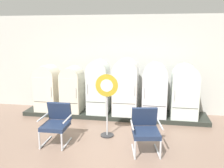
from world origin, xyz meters
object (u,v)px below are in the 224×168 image
at_px(armchair_left, 57,122).
at_px(armchair_right, 145,128).
at_px(refrigerator_0, 47,87).
at_px(refrigerator_2, 98,85).
at_px(refrigerator_4, 155,88).
at_px(refrigerator_1, 72,88).
at_px(refrigerator_3, 125,85).
at_px(refrigerator_5, 185,90).
at_px(sign_stand, 107,104).

height_order(armchair_left, armchair_right, same).
xyz_separation_m(refrigerator_0, armchair_left, (1.06, -1.89, -0.35)).
xyz_separation_m(refrigerator_2, refrigerator_4, (1.63, 0.01, -0.03)).
bearing_deg(refrigerator_1, armchair_right, -40.81).
bearing_deg(refrigerator_3, refrigerator_0, -179.48).
distance_m(refrigerator_5, armchair_left, 3.55).
bearing_deg(refrigerator_4, refrigerator_1, 179.64).
xyz_separation_m(refrigerator_2, refrigerator_3, (0.80, 0.03, 0.02)).
distance_m(refrigerator_0, refrigerator_1, 0.78).
xyz_separation_m(refrigerator_4, armchair_right, (-0.17, -1.94, -0.43)).
bearing_deg(refrigerator_3, sign_stand, -101.23).
relative_size(refrigerator_2, refrigerator_5, 1.05).
xyz_separation_m(armchair_right, sign_stand, (-0.93, 0.58, 0.31)).
bearing_deg(refrigerator_1, refrigerator_5, 0.05).
height_order(refrigerator_2, armchair_left, refrigerator_2).
bearing_deg(armchair_left, sign_stand, 26.59).
xyz_separation_m(armchair_left, sign_stand, (1.05, 0.53, 0.31)).
height_order(refrigerator_1, armchair_right, refrigerator_1).
relative_size(refrigerator_0, refrigerator_2, 0.88).
relative_size(refrigerator_3, sign_stand, 1.06).
xyz_separation_m(refrigerator_4, armchair_left, (-2.16, -1.89, -0.43)).
distance_m(armchair_left, sign_stand, 1.22).
relative_size(refrigerator_0, armchair_left, 1.54).
height_order(refrigerator_2, refrigerator_3, refrigerator_3).
bearing_deg(refrigerator_1, refrigerator_4, -0.36).
distance_m(refrigerator_1, sign_stand, 1.92).
distance_m(refrigerator_3, refrigerator_4, 0.83).
relative_size(refrigerator_3, armchair_right, 1.81).
height_order(armchair_left, sign_stand, sign_stand).
relative_size(refrigerator_2, refrigerator_3, 0.97).
bearing_deg(refrigerator_5, refrigerator_1, -179.95).
xyz_separation_m(refrigerator_1, refrigerator_5, (3.25, 0.00, 0.07)).
relative_size(armchair_left, sign_stand, 0.59).
distance_m(refrigerator_0, sign_stand, 2.51).
bearing_deg(refrigerator_1, refrigerator_3, 0.04).
relative_size(refrigerator_2, armchair_left, 1.75).
bearing_deg(refrigerator_4, sign_stand, -129.00).
bearing_deg(refrigerator_1, refrigerator_0, -178.50).
xyz_separation_m(refrigerator_1, armchair_left, (0.28, -1.91, -0.34)).
distance_m(refrigerator_2, refrigerator_3, 0.80).
bearing_deg(refrigerator_1, armchair_left, -81.65).
height_order(refrigerator_5, sign_stand, refrigerator_5).
xyz_separation_m(refrigerator_3, sign_stand, (-0.27, -1.38, -0.17)).
relative_size(refrigerator_0, sign_stand, 0.91).
bearing_deg(refrigerator_4, refrigerator_5, 1.27).
relative_size(refrigerator_1, refrigerator_2, 0.86).
bearing_deg(refrigerator_5, refrigerator_2, -179.35).
bearing_deg(sign_stand, refrigerator_2, 111.31).
height_order(refrigerator_4, sign_stand, refrigerator_4).
relative_size(refrigerator_0, refrigerator_5, 0.92).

